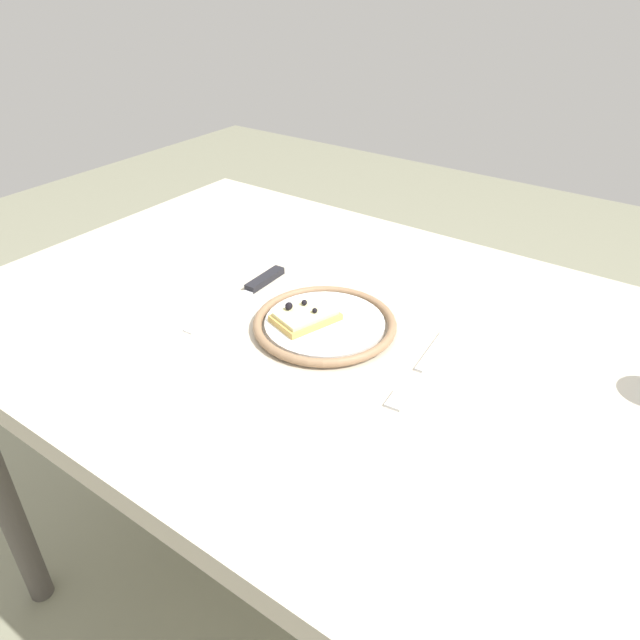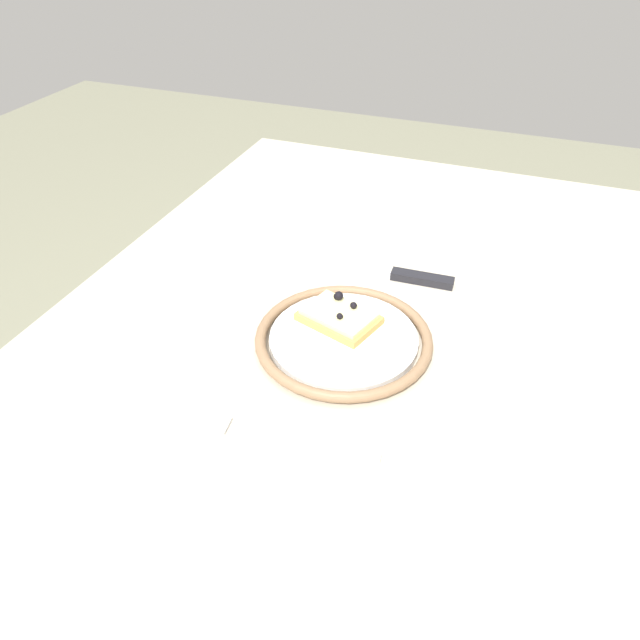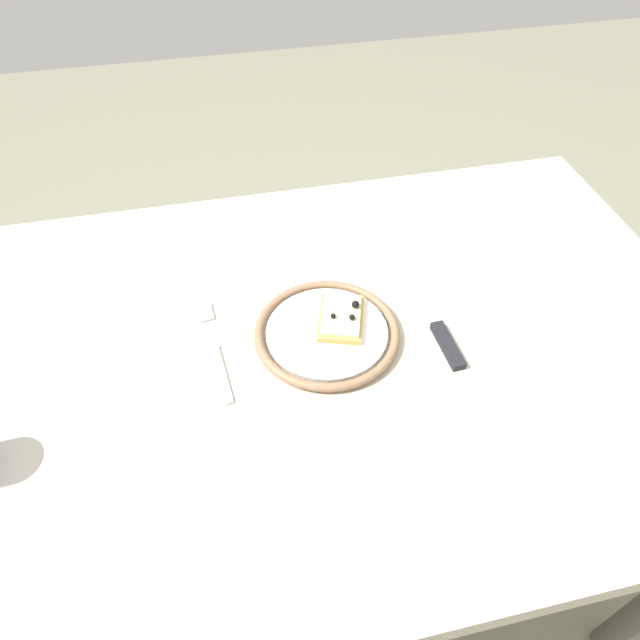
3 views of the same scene
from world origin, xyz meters
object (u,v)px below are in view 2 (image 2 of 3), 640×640
(plate, at_px, (344,339))
(knife, at_px, (400,275))
(pizza_slice_near, at_px, (339,316))
(dining_table, at_px, (355,386))
(fork, at_px, (284,438))

(plate, height_order, knife, plate)
(pizza_slice_near, relative_size, knife, 0.46)
(knife, bearing_deg, pizza_slice_near, 163.08)
(dining_table, bearing_deg, plate, 128.71)
(pizza_slice_near, bearing_deg, fork, -178.05)
(pizza_slice_near, xyz_separation_m, fork, (-0.20, -0.01, -0.02))
(dining_table, distance_m, knife, 0.18)
(fork, bearing_deg, pizza_slice_near, 1.95)
(plate, bearing_deg, pizza_slice_near, 30.36)
(knife, bearing_deg, dining_table, 174.98)
(plate, relative_size, knife, 0.92)
(plate, relative_size, pizza_slice_near, 2.00)
(pizza_slice_near, height_order, fork, pizza_slice_near)
(dining_table, bearing_deg, knife, -5.02)
(pizza_slice_near, bearing_deg, dining_table, -115.63)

